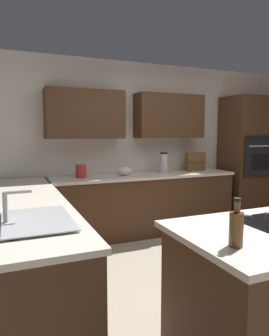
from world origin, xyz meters
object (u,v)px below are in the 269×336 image
kettle (81,171)px  sink_unit (36,220)px  oil_bottle (236,227)px  spice_rack (195,162)px  mixing_bowl (125,171)px  blender (164,164)px  wall_oven (247,159)px

kettle → sink_unit: bearing=68.9°
kettle → oil_bottle: 2.92m
sink_unit → kettle: sink_unit is taller
spice_rack → kettle: (1.90, 0.04, -0.06)m
mixing_bowl → oil_bottle: bearing=80.9°
spice_rack → kettle: size_ratio=1.87×
blender → spice_rack: bearing=-176.3°
mixing_bowl → oil_bottle: size_ratio=0.82×
sink_unit → blender: bearing=-135.9°
blender → oil_bottle: blender is taller
blender → mixing_bowl: bearing=0.0°
wall_oven → sink_unit: (3.68, 1.97, -0.15)m
blender → mixing_bowl: size_ratio=1.47×
oil_bottle → blender: bearing=-111.0°
spice_rack → mixing_bowl: bearing=1.8°
sink_unit → oil_bottle: size_ratio=2.61×
sink_unit → kettle: (-0.78, -2.02, 0.07)m
sink_unit → blender: (-2.08, -2.02, 0.12)m
spice_rack → kettle: 1.90m
spice_rack → wall_oven: bearing=175.2°
oil_bottle → wall_oven: bearing=-133.4°
oil_bottle → mixing_bowl: bearing=-99.1°
wall_oven → kettle: size_ratio=11.93×
spice_rack → oil_bottle: 3.41m
blender → spice_rack: blender is taller
blender → kettle: blender is taller
spice_rack → sink_unit: bearing=37.5°
wall_oven → blender: size_ratio=6.61×
wall_oven → sink_unit: wall_oven is taller
kettle → oil_bottle: oil_bottle is taller
wall_oven → blender: (1.60, -0.05, -0.03)m
wall_oven → spice_rack: wall_oven is taller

